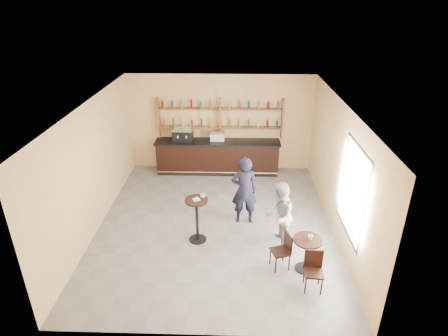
{
  "coord_description": "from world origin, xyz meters",
  "views": [
    {
      "loc": [
        0.47,
        -8.22,
        5.53
      ],
      "look_at": [
        0.2,
        0.8,
        1.25
      ],
      "focal_mm": 30.0,
      "sensor_mm": 36.0,
      "label": 1
    }
  ],
  "objects_px": {
    "cafe_table": "(306,254)",
    "chair_west": "(280,251)",
    "bar_counter": "(218,157)",
    "pedestal_table": "(197,220)",
    "chair_south": "(314,272)",
    "pastry_case": "(217,137)",
    "man_main": "(244,190)",
    "patron_second": "(279,216)",
    "espresso_machine": "(183,134)"
  },
  "relations": [
    {
      "from": "bar_counter",
      "to": "pastry_case",
      "type": "height_order",
      "value": "pastry_case"
    },
    {
      "from": "espresso_machine",
      "to": "chair_west",
      "type": "relative_size",
      "value": 0.74
    },
    {
      "from": "cafe_table",
      "to": "chair_west",
      "type": "xyz_separation_m",
      "value": [
        -0.55,
        0.05,
        0.03
      ]
    },
    {
      "from": "man_main",
      "to": "patron_second",
      "type": "height_order",
      "value": "man_main"
    },
    {
      "from": "espresso_machine",
      "to": "pedestal_table",
      "type": "relative_size",
      "value": 0.55
    },
    {
      "from": "bar_counter",
      "to": "chair_south",
      "type": "xyz_separation_m",
      "value": [
        2.18,
        -5.44,
        -0.13
      ]
    },
    {
      "from": "cafe_table",
      "to": "pastry_case",
      "type": "bearing_deg",
      "value": 113.78
    },
    {
      "from": "bar_counter",
      "to": "pedestal_table",
      "type": "xyz_separation_m",
      "value": [
        -0.31,
        -3.85,
        0.02
      ]
    },
    {
      "from": "pastry_case",
      "to": "chair_west",
      "type": "xyz_separation_m",
      "value": [
        1.58,
        -4.79,
        -0.81
      ]
    },
    {
      "from": "chair_west",
      "to": "patron_second",
      "type": "distance_m",
      "value": 0.88
    },
    {
      "from": "patron_second",
      "to": "pastry_case",
      "type": "bearing_deg",
      "value": -147.86
    },
    {
      "from": "bar_counter",
      "to": "pedestal_table",
      "type": "bearing_deg",
      "value": -94.66
    },
    {
      "from": "cafe_table",
      "to": "chair_west",
      "type": "height_order",
      "value": "chair_west"
    },
    {
      "from": "pedestal_table",
      "to": "chair_south",
      "type": "xyz_separation_m",
      "value": [
        2.49,
        -1.59,
        -0.14
      ]
    },
    {
      "from": "espresso_machine",
      "to": "chair_west",
      "type": "bearing_deg",
      "value": -56.23
    },
    {
      "from": "pedestal_table",
      "to": "chair_west",
      "type": "relative_size",
      "value": 1.34
    },
    {
      "from": "patron_second",
      "to": "cafe_table",
      "type": "bearing_deg",
      "value": 42.45
    },
    {
      "from": "pastry_case",
      "to": "chair_west",
      "type": "height_order",
      "value": "pastry_case"
    },
    {
      "from": "espresso_machine",
      "to": "man_main",
      "type": "xyz_separation_m",
      "value": [
        1.94,
        -2.98,
        -0.41
      ]
    },
    {
      "from": "pedestal_table",
      "to": "chair_west",
      "type": "height_order",
      "value": "pedestal_table"
    },
    {
      "from": "pastry_case",
      "to": "patron_second",
      "type": "xyz_separation_m",
      "value": [
        1.61,
        -4.01,
        -0.41
      ]
    },
    {
      "from": "cafe_table",
      "to": "pedestal_table",
      "type": "bearing_deg",
      "value": 157.99
    },
    {
      "from": "chair_west",
      "to": "patron_second",
      "type": "height_order",
      "value": "patron_second"
    },
    {
      "from": "cafe_table",
      "to": "patron_second",
      "type": "xyz_separation_m",
      "value": [
        -0.52,
        0.83,
        0.43
      ]
    },
    {
      "from": "bar_counter",
      "to": "chair_west",
      "type": "height_order",
      "value": "bar_counter"
    },
    {
      "from": "pedestal_table",
      "to": "bar_counter",
      "type": "bearing_deg",
      "value": 85.34
    },
    {
      "from": "espresso_machine",
      "to": "cafe_table",
      "type": "relative_size",
      "value": 0.8
    },
    {
      "from": "bar_counter",
      "to": "cafe_table",
      "type": "relative_size",
      "value": 5.15
    },
    {
      "from": "man_main",
      "to": "espresso_machine",
      "type": "bearing_deg",
      "value": -60.65
    },
    {
      "from": "pedestal_table",
      "to": "cafe_table",
      "type": "relative_size",
      "value": 1.44
    },
    {
      "from": "bar_counter",
      "to": "man_main",
      "type": "relative_size",
      "value": 2.21
    },
    {
      "from": "bar_counter",
      "to": "espresso_machine",
      "type": "distance_m",
      "value": 1.36
    },
    {
      "from": "bar_counter",
      "to": "patron_second",
      "type": "bearing_deg",
      "value": -68.16
    },
    {
      "from": "chair_west",
      "to": "cafe_table",
      "type": "bearing_deg",
      "value": 67.5
    },
    {
      "from": "espresso_machine",
      "to": "man_main",
      "type": "distance_m",
      "value": 3.58
    },
    {
      "from": "espresso_machine",
      "to": "chair_south",
      "type": "distance_m",
      "value": 6.43
    },
    {
      "from": "cafe_table",
      "to": "chair_west",
      "type": "bearing_deg",
      "value": 174.81
    },
    {
      "from": "chair_west",
      "to": "chair_south",
      "type": "bearing_deg",
      "value": 25.41
    },
    {
      "from": "bar_counter",
      "to": "pastry_case",
      "type": "relative_size",
      "value": 8.81
    },
    {
      "from": "espresso_machine",
      "to": "chair_south",
      "type": "bearing_deg",
      "value": -54.4
    },
    {
      "from": "pastry_case",
      "to": "chair_south",
      "type": "relative_size",
      "value": 0.54
    },
    {
      "from": "pedestal_table",
      "to": "man_main",
      "type": "distance_m",
      "value": 1.47
    },
    {
      "from": "pastry_case",
      "to": "chair_west",
      "type": "relative_size",
      "value": 0.54
    },
    {
      "from": "man_main",
      "to": "cafe_table",
      "type": "height_order",
      "value": "man_main"
    },
    {
      "from": "pedestal_table",
      "to": "man_main",
      "type": "height_order",
      "value": "man_main"
    },
    {
      "from": "bar_counter",
      "to": "chair_west",
      "type": "relative_size",
      "value": 4.77
    },
    {
      "from": "espresso_machine",
      "to": "pastry_case",
      "type": "height_order",
      "value": "espresso_machine"
    },
    {
      "from": "bar_counter",
      "to": "cafe_table",
      "type": "distance_m",
      "value": 5.29
    },
    {
      "from": "chair_south",
      "to": "espresso_machine",
      "type": "bearing_deg",
      "value": 125.1
    },
    {
      "from": "bar_counter",
      "to": "pastry_case",
      "type": "distance_m",
      "value": 0.69
    }
  ]
}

